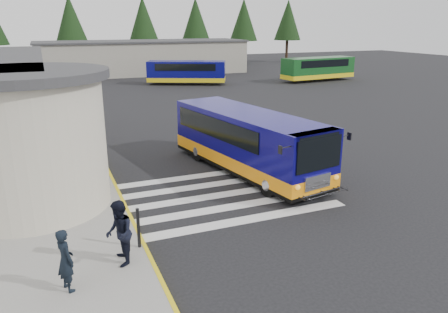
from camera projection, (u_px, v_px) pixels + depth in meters
name	position (u px, v px, depth m)	size (l,w,h in m)	color
ground	(222.00, 187.00, 17.84)	(140.00, 140.00, 0.00)	black
curb_strip	(107.00, 168.00, 19.88)	(0.12, 34.00, 0.16)	yellow
crosswalk	(218.00, 195.00, 16.95)	(8.00, 5.35, 0.01)	silver
depot_building	(143.00, 57.00, 56.52)	(26.40, 8.40, 4.20)	gray
tree_line	(131.00, 20.00, 62.32)	(58.40, 4.40, 10.00)	black
transit_bus	(248.00, 144.00, 19.40)	(4.53, 9.78, 2.68)	#0C0862
pedestrian_a	(65.00, 260.00, 10.52)	(0.59, 0.39, 1.62)	black
pedestrian_b	(119.00, 233.00, 11.64)	(0.88, 0.69, 1.81)	black
bollard	(138.00, 228.00, 12.61)	(0.10, 0.10, 1.22)	black
far_bus_a	(187.00, 71.00, 46.83)	(8.48, 5.56, 2.13)	#08095F
far_bus_b	(318.00, 68.00, 49.68)	(8.98, 3.39, 2.26)	#13491B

